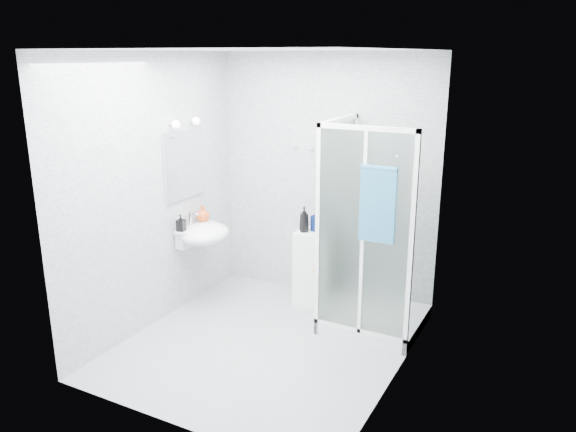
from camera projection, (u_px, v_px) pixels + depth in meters
The scene contains 12 objects.
room at pixel (264, 208), 4.78m from camera, with size 2.40×2.60×2.60m.
shower_enclosure at pixel (365, 284), 5.37m from camera, with size 0.90×0.95×2.00m.
wall_basin at pixel (203, 234), 5.74m from camera, with size 0.46×0.56×0.35m.
mirror at pixel (184, 164), 5.64m from camera, with size 0.02×0.60×0.70m, color white.
vanity_lights at pixel (186, 123), 5.50m from camera, with size 0.10×0.40×0.08m.
wall_hooks at pixel (303, 148), 5.87m from camera, with size 0.23×0.06×0.03m.
storage_cabinet at pixel (312, 267), 5.93m from camera, with size 0.36×0.37×0.80m.
hand_towel at pixel (378, 203), 4.67m from camera, with size 0.31×0.05×0.66m.
shampoo_bottle_a at pixel (304, 219), 5.78m from camera, with size 0.10×0.10×0.27m, color black.
shampoo_bottle_b at pixel (318, 220), 5.80m from camera, with size 0.11×0.11×0.25m, color #0C1949.
soap_dispenser_orange at pixel (203, 213), 5.91m from camera, with size 0.14×0.14×0.18m, color #C34817.
soap_dispenser_black at pixel (181, 223), 5.59m from camera, with size 0.08×0.08×0.17m, color black.
Camera 1 is at (2.32, -3.99, 2.57)m, focal length 35.00 mm.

